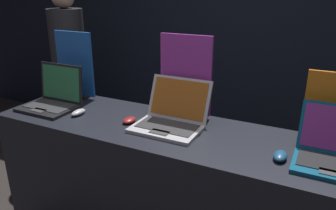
{
  "coord_description": "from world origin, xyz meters",
  "views": [
    {
      "loc": [
        0.8,
        -1.29,
        1.73
      ],
      "look_at": [
        -0.0,
        0.31,
        1.08
      ],
      "focal_mm": 35.0,
      "sensor_mm": 36.0,
      "label": 1
    }
  ],
  "objects_px": {
    "mouse_middle": "(129,120)",
    "laptop_back": "(333,152)",
    "promo_stand_middle": "(186,78)",
    "mouse_back": "(280,156)",
    "mouse_front": "(78,112)",
    "promo_stand_front": "(75,67)",
    "laptop_middle": "(171,117)",
    "person_bystander": "(71,74)",
    "laptop_front": "(53,98)"
  },
  "relations": [
    {
      "from": "laptop_back",
      "to": "mouse_front",
      "type": "bearing_deg",
      "value": -177.76
    },
    {
      "from": "mouse_middle",
      "to": "person_bystander",
      "type": "xyz_separation_m",
      "value": [
        -1.22,
        0.82,
        -0.04
      ]
    },
    {
      "from": "promo_stand_front",
      "to": "laptop_middle",
      "type": "height_order",
      "value": "promo_stand_front"
    },
    {
      "from": "promo_stand_middle",
      "to": "mouse_back",
      "type": "relative_size",
      "value": 4.69
    },
    {
      "from": "laptop_front",
      "to": "promo_stand_middle",
      "type": "xyz_separation_m",
      "value": [
        0.88,
        0.27,
        0.19
      ]
    },
    {
      "from": "promo_stand_middle",
      "to": "person_bystander",
      "type": "height_order",
      "value": "person_bystander"
    },
    {
      "from": "laptop_front",
      "to": "person_bystander",
      "type": "distance_m",
      "value": 1.02
    },
    {
      "from": "mouse_front",
      "to": "laptop_back",
      "type": "relative_size",
      "value": 0.35
    },
    {
      "from": "laptop_front",
      "to": "mouse_back",
      "type": "xyz_separation_m",
      "value": [
        1.54,
        -0.06,
        -0.05
      ]
    },
    {
      "from": "mouse_middle",
      "to": "laptop_back",
      "type": "relative_size",
      "value": 0.31
    },
    {
      "from": "promo_stand_front",
      "to": "promo_stand_middle",
      "type": "height_order",
      "value": "promo_stand_middle"
    },
    {
      "from": "promo_stand_middle",
      "to": "promo_stand_front",
      "type": "bearing_deg",
      "value": -178.39
    },
    {
      "from": "mouse_front",
      "to": "promo_stand_front",
      "type": "distance_m",
      "value": 0.44
    },
    {
      "from": "laptop_middle",
      "to": "promo_stand_middle",
      "type": "height_order",
      "value": "promo_stand_middle"
    },
    {
      "from": "mouse_middle",
      "to": "promo_stand_middle",
      "type": "distance_m",
      "value": 0.44
    },
    {
      "from": "mouse_middle",
      "to": "laptop_back",
      "type": "xyz_separation_m",
      "value": [
        1.14,
        0.02,
        0.04
      ]
    },
    {
      "from": "mouse_front",
      "to": "promo_stand_middle",
      "type": "distance_m",
      "value": 0.74
    },
    {
      "from": "laptop_front",
      "to": "mouse_back",
      "type": "distance_m",
      "value": 1.54
    },
    {
      "from": "mouse_back",
      "to": "promo_stand_middle",
      "type": "bearing_deg",
      "value": 153.37
    },
    {
      "from": "laptop_middle",
      "to": "mouse_middle",
      "type": "bearing_deg",
      "value": -165.73
    },
    {
      "from": "promo_stand_front",
      "to": "laptop_back",
      "type": "distance_m",
      "value": 1.79
    },
    {
      "from": "laptop_middle",
      "to": "laptop_back",
      "type": "height_order",
      "value": "laptop_middle"
    },
    {
      "from": "mouse_middle",
      "to": "laptop_back",
      "type": "distance_m",
      "value": 1.14
    },
    {
      "from": "promo_stand_front",
      "to": "promo_stand_middle",
      "type": "distance_m",
      "value": 0.88
    },
    {
      "from": "laptop_front",
      "to": "laptop_back",
      "type": "distance_m",
      "value": 1.76
    },
    {
      "from": "laptop_back",
      "to": "laptop_middle",
      "type": "bearing_deg",
      "value": 176.84
    },
    {
      "from": "person_bystander",
      "to": "laptop_front",
      "type": "bearing_deg",
      "value": -53.87
    },
    {
      "from": "laptop_front",
      "to": "laptop_middle",
      "type": "relative_size",
      "value": 0.93
    },
    {
      "from": "mouse_front",
      "to": "mouse_middle",
      "type": "bearing_deg",
      "value": 6.4
    },
    {
      "from": "laptop_back",
      "to": "person_bystander",
      "type": "xyz_separation_m",
      "value": [
        -2.36,
        0.8,
        -0.08
      ]
    },
    {
      "from": "promo_stand_front",
      "to": "person_bystander",
      "type": "distance_m",
      "value": 0.87
    },
    {
      "from": "laptop_middle",
      "to": "mouse_front",
      "type": "bearing_deg",
      "value": -170.31
    },
    {
      "from": "promo_stand_middle",
      "to": "person_bystander",
      "type": "bearing_deg",
      "value": 159.66
    },
    {
      "from": "mouse_front",
      "to": "promo_stand_front",
      "type": "bearing_deg",
      "value": 131.55
    },
    {
      "from": "mouse_back",
      "to": "mouse_front",
      "type": "bearing_deg",
      "value": 179.25
    },
    {
      "from": "mouse_front",
      "to": "laptop_middle",
      "type": "xyz_separation_m",
      "value": [
        0.63,
        0.11,
        0.04
      ]
    },
    {
      "from": "promo_stand_middle",
      "to": "laptop_front",
      "type": "bearing_deg",
      "value": -162.93
    },
    {
      "from": "promo_stand_front",
      "to": "mouse_middle",
      "type": "height_order",
      "value": "promo_stand_front"
    },
    {
      "from": "mouse_middle",
      "to": "person_bystander",
      "type": "bearing_deg",
      "value": 146.2
    },
    {
      "from": "mouse_back",
      "to": "mouse_middle",
      "type": "bearing_deg",
      "value": 176.35
    },
    {
      "from": "laptop_front",
      "to": "mouse_back",
      "type": "height_order",
      "value": "laptop_front"
    },
    {
      "from": "mouse_front",
      "to": "mouse_back",
      "type": "bearing_deg",
      "value": -0.75
    },
    {
      "from": "laptop_middle",
      "to": "person_bystander",
      "type": "xyz_separation_m",
      "value": [
        -1.48,
        0.75,
        -0.08
      ]
    },
    {
      "from": "mouse_middle",
      "to": "laptop_middle",
      "type": "bearing_deg",
      "value": 14.27
    },
    {
      "from": "mouse_middle",
      "to": "promo_stand_middle",
      "type": "xyz_separation_m",
      "value": [
        0.26,
        0.27,
        0.24
      ]
    },
    {
      "from": "laptop_back",
      "to": "person_bystander",
      "type": "bearing_deg",
      "value": 161.24
    },
    {
      "from": "laptop_front",
      "to": "person_bystander",
      "type": "height_order",
      "value": "person_bystander"
    },
    {
      "from": "mouse_middle",
      "to": "mouse_back",
      "type": "height_order",
      "value": "mouse_back"
    },
    {
      "from": "mouse_front",
      "to": "promo_stand_middle",
      "type": "bearing_deg",
      "value": 26.28
    },
    {
      "from": "promo_stand_front",
      "to": "person_bystander",
      "type": "relative_size",
      "value": 0.28
    }
  ]
}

